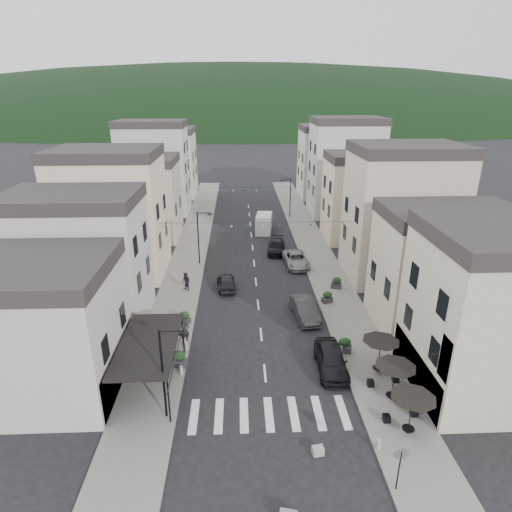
# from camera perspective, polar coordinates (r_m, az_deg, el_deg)

# --- Properties ---
(ground) EXTENTS (700.00, 700.00, 0.00)m
(ground) POSITION_cam_1_polar(r_m,az_deg,el_deg) (25.98, 2.07, -23.26)
(ground) COLOR black
(ground) RESTS_ON ground
(sidewalk_left) EXTENTS (4.00, 76.00, 0.12)m
(sidewalk_left) POSITION_cam_1_polar(r_m,az_deg,el_deg) (53.92, -8.49, 1.41)
(sidewalk_left) COLOR slate
(sidewalk_left) RESTS_ON ground
(sidewalk_right) EXTENTS (4.00, 76.00, 0.12)m
(sidewalk_right) POSITION_cam_1_polar(r_m,az_deg,el_deg) (54.38, 7.43, 1.64)
(sidewalk_right) COLOR slate
(sidewalk_right) RESTS_ON ground
(hill_backdrop) EXTENTS (640.00, 360.00, 70.00)m
(hill_backdrop) POSITION_cam_1_polar(r_m,az_deg,el_deg) (318.95, -2.19, 18.06)
(hill_backdrop) COLOR black
(hill_backdrop) RESTS_ON ground
(boutique_building) EXTENTS (12.00, 8.00, 8.00)m
(boutique_building) POSITION_cam_1_polar(r_m,az_deg,el_deg) (30.72, -29.28, -9.26)
(boutique_building) COLOR #B3AEA4
(boutique_building) RESTS_ON ground
(bistro_building) EXTENTS (10.00, 8.00, 10.00)m
(bistro_building) POSITION_cam_1_polar(r_m,az_deg,el_deg) (30.63, 29.99, -7.36)
(bistro_building) COLOR beige
(bistro_building) RESTS_ON ground
(boutique_awning) EXTENTS (3.77, 7.50, 3.28)m
(boutique_awning) POSITION_cam_1_polar(r_m,az_deg,el_deg) (28.44, -13.67, -11.45)
(boutique_awning) COLOR black
(boutique_awning) RESTS_ON ground
(buildings_row_left) EXTENTS (10.20, 54.16, 14.00)m
(buildings_row_left) POSITION_cam_1_polar(r_m,az_deg,el_deg) (58.90, -15.13, 8.75)
(buildings_row_left) COLOR #B3AEA4
(buildings_row_left) RESTS_ON ground
(buildings_row_right) EXTENTS (10.20, 54.16, 14.50)m
(buildings_row_right) POSITION_cam_1_polar(r_m,az_deg,el_deg) (58.56, 13.83, 9.00)
(buildings_row_right) COLOR beige
(buildings_row_right) RESTS_ON ground
(cafe_terrace) EXTENTS (2.50, 8.10, 2.53)m
(cafe_terrace) POSITION_cam_1_polar(r_m,az_deg,el_deg) (28.10, 18.05, -14.27)
(cafe_terrace) COLOR black
(cafe_terrace) RESTS_ON ground
(streetlamp_left_near) EXTENTS (1.70, 0.56, 6.00)m
(streetlamp_left_near) POSITION_cam_1_polar(r_m,az_deg,el_deg) (25.42, -11.79, -14.05)
(streetlamp_left_near) COLOR black
(streetlamp_left_near) RESTS_ON ground
(streetlamp_left_far) EXTENTS (1.70, 0.56, 6.00)m
(streetlamp_left_far) POSITION_cam_1_polar(r_m,az_deg,el_deg) (46.93, -7.40, 3.12)
(streetlamp_left_far) COLOR black
(streetlamp_left_far) RESTS_ON ground
(streetlamp_right_far) EXTENTS (1.70, 0.56, 6.00)m
(streetlamp_right_far) POSITION_cam_1_polar(r_m,az_deg,el_deg) (64.53, 4.36, 8.27)
(streetlamp_right_far) COLOR black
(streetlamp_right_far) RESTS_ON ground
(traffic_sign) EXTENTS (0.70, 0.07, 2.70)m
(traffic_sign) POSITION_cam_1_polar(r_m,az_deg,el_deg) (23.32, 18.68, -24.43)
(traffic_sign) COLOR black
(traffic_sign) RESTS_ON ground
(bollards) EXTENTS (11.66, 10.26, 0.60)m
(bollards) POSITION_cam_1_polar(r_m,az_deg,el_deg) (29.88, 1.26, -15.26)
(bollards) COLOR gray
(bollards) RESTS_ON ground
(bunting_near) EXTENTS (19.00, 0.28, 0.62)m
(bunting_near) POSITION_cam_1_polar(r_m,az_deg,el_deg) (42.37, -0.07, 4.07)
(bunting_near) COLOR black
(bunting_near) RESTS_ON ground
(bunting_far) EXTENTS (19.00, 0.28, 0.62)m
(bunting_far) POSITION_cam_1_polar(r_m,az_deg,el_deg) (57.84, -0.72, 8.78)
(bunting_far) COLOR black
(bunting_far) RESTS_ON ground
(parked_car_a) EXTENTS (2.09, 4.94, 1.67)m
(parked_car_a) POSITION_cam_1_polar(r_m,az_deg,el_deg) (30.80, 10.00, -13.43)
(parked_car_a) COLOR black
(parked_car_a) RESTS_ON ground
(parked_car_b) EXTENTS (2.22, 4.91, 1.56)m
(parked_car_b) POSITION_cam_1_polar(r_m,az_deg,el_deg) (36.86, 6.51, -7.06)
(parked_car_b) COLOR #2E2E30
(parked_car_b) RESTS_ON ground
(parked_car_c) EXTENTS (2.73, 5.39, 1.46)m
(parked_car_c) POSITION_cam_1_polar(r_m,az_deg,el_deg) (47.34, 5.35, -0.45)
(parked_car_c) COLOR gray
(parked_car_c) RESTS_ON ground
(parked_car_d) EXTENTS (2.51, 5.04, 1.41)m
(parked_car_d) POSITION_cam_1_polar(r_m,az_deg,el_deg) (51.09, 2.74, 1.25)
(parked_car_d) COLOR black
(parked_car_d) RESTS_ON ground
(parked_car_e) EXTENTS (2.06, 4.29, 1.41)m
(parked_car_e) POSITION_cam_1_polar(r_m,az_deg,el_deg) (41.87, -3.99, -3.46)
(parked_car_e) COLOR black
(parked_car_e) RESTS_ON ground
(delivery_van) EXTENTS (2.63, 5.31, 2.45)m
(delivery_van) POSITION_cam_1_polar(r_m,az_deg,el_deg) (58.71, 1.06, 4.48)
(delivery_van) COLOR silver
(delivery_van) RESTS_ON ground
(pedestrian_a) EXTENTS (0.81, 0.65, 1.93)m
(pedestrian_a) POSITION_cam_1_polar(r_m,az_deg,el_deg) (33.38, -9.47, -9.89)
(pedestrian_a) COLOR black
(pedestrian_a) RESTS_ON sidewalk_left
(pedestrian_b) EXTENTS (1.13, 1.12, 1.84)m
(pedestrian_b) POSITION_cam_1_polar(r_m,az_deg,el_deg) (41.51, -9.31, -3.42)
(pedestrian_b) COLOR black
(pedestrian_b) RESTS_ON sidewalk_left
(concrete_block_b) EXTENTS (0.67, 0.54, 0.45)m
(concrete_block_b) POSITION_cam_1_polar(r_m,az_deg,el_deg) (25.31, 8.27, -24.30)
(concrete_block_b) COLOR gray
(concrete_block_b) RESTS_ON ground
(planter_la) EXTENTS (1.22, 0.85, 1.24)m
(planter_la) POSITION_cam_1_polar(r_m,az_deg,el_deg) (31.10, -10.32, -13.33)
(planter_la) COLOR #323234
(planter_la) RESTS_ON sidewalk_left
(planter_lb) EXTENTS (1.08, 0.82, 1.07)m
(planter_lb) POSITION_cam_1_polar(r_m,az_deg,el_deg) (36.16, -9.53, -8.09)
(planter_lb) COLOR #313134
(planter_lb) RESTS_ON sidewalk_left
(planter_ra) EXTENTS (1.17, 0.89, 1.16)m
(planter_ra) POSITION_cam_1_polar(r_m,az_deg,el_deg) (32.77, 11.71, -11.54)
(planter_ra) COLOR #302F32
(planter_ra) RESTS_ON sidewalk_right
(planter_rb) EXTENTS (1.08, 0.83, 1.06)m
(planter_rb) POSITION_cam_1_polar(r_m,az_deg,el_deg) (39.50, 9.50, -5.42)
(planter_rb) COLOR #2D2C2F
(planter_rb) RESTS_ON sidewalk_right
(planter_rc) EXTENTS (1.12, 0.80, 1.13)m
(planter_rc) POSITION_cam_1_polar(r_m,az_deg,el_deg) (42.40, 10.68, -3.52)
(planter_rc) COLOR #2D2D30
(planter_rc) RESTS_ON sidewalk_right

